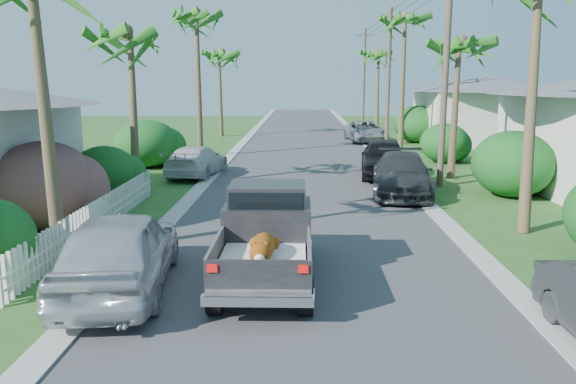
{
  "coord_description": "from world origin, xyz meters",
  "views": [
    {
      "loc": [
        -0.18,
        -10.13,
        4.34
      ],
      "look_at": [
        -0.53,
        4.61,
        1.4
      ],
      "focal_mm": 35.0,
      "sensor_mm": 36.0,
      "label": 1
    }
  ],
  "objects_px": {
    "palm_r_b": "(459,42)",
    "palm_r_d": "(379,52)",
    "palm_l_d": "(219,52)",
    "house_right_far": "(488,112)",
    "utility_pole_c": "(389,76)",
    "palm_r_c": "(405,18)",
    "pickup_truck": "(267,232)",
    "parked_car_ln": "(120,251)",
    "utility_pole_b": "(445,74)",
    "utility_pole_d": "(364,78)",
    "parked_car_rd": "(366,131)",
    "parked_car_rm": "(402,175)",
    "parked_car_lf": "(196,161)",
    "palm_l_b": "(129,32)",
    "parked_car_rf": "(384,158)",
    "palm_l_c": "(196,14)"
  },
  "relations": [
    {
      "from": "parked_car_rd",
      "to": "palm_r_d",
      "type": "distance_m",
      "value": 11.53
    },
    {
      "from": "parked_car_rm",
      "to": "palm_r_d",
      "type": "xyz_separation_m",
      "value": [
        2.8,
        28.73,
        5.96
      ]
    },
    {
      "from": "pickup_truck",
      "to": "parked_car_lf",
      "type": "xyz_separation_m",
      "value": [
        -4.07,
        13.33,
        -0.32
      ]
    },
    {
      "from": "parked_car_ln",
      "to": "parked_car_lf",
      "type": "xyz_separation_m",
      "value": [
        -1.07,
        14.4,
        -0.17
      ]
    },
    {
      "from": "pickup_truck",
      "to": "palm_r_b",
      "type": "relative_size",
      "value": 0.71
    },
    {
      "from": "parked_car_rm",
      "to": "utility_pole_c",
      "type": "distance_m",
      "value": 17.26
    },
    {
      "from": "palm_l_d",
      "to": "parked_car_rd",
      "type": "bearing_deg",
      "value": -18.32
    },
    {
      "from": "palm_r_c",
      "to": "utility_pole_b",
      "type": "xyz_separation_m",
      "value": [
        -0.6,
        -13.0,
        -3.51
      ]
    },
    {
      "from": "palm_l_d",
      "to": "palm_r_c",
      "type": "relative_size",
      "value": 0.82
    },
    {
      "from": "palm_r_b",
      "to": "pickup_truck",
      "type": "bearing_deg",
      "value": -120.11
    },
    {
      "from": "parked_car_lf",
      "to": "utility_pole_b",
      "type": "bearing_deg",
      "value": 175.2
    },
    {
      "from": "palm_l_c",
      "to": "palm_r_b",
      "type": "distance_m",
      "value": 14.55
    },
    {
      "from": "palm_r_b",
      "to": "palm_r_c",
      "type": "distance_m",
      "value": 11.22
    },
    {
      "from": "palm_r_d",
      "to": "utility_pole_d",
      "type": "bearing_deg",
      "value": 106.7
    },
    {
      "from": "utility_pole_d",
      "to": "parked_car_rd",
      "type": "bearing_deg",
      "value": -95.18
    },
    {
      "from": "parked_car_rm",
      "to": "house_right_far",
      "type": "xyz_separation_m",
      "value": [
        9.3,
        18.73,
        1.34
      ]
    },
    {
      "from": "palm_r_b",
      "to": "utility_pole_d",
      "type": "xyz_separation_m",
      "value": [
        -1.0,
        28.0,
        -1.35
      ]
    },
    {
      "from": "parked_car_rf",
      "to": "parked_car_rm",
      "type": "bearing_deg",
      "value": -82.96
    },
    {
      "from": "pickup_truck",
      "to": "parked_car_ln",
      "type": "xyz_separation_m",
      "value": [
        -3.0,
        -1.07,
        -0.15
      ]
    },
    {
      "from": "parked_car_lf",
      "to": "palm_r_b",
      "type": "xyz_separation_m",
      "value": [
        11.6,
        -0.34,
        5.26
      ]
    },
    {
      "from": "parked_car_rm",
      "to": "parked_car_ln",
      "type": "height_order",
      "value": "parked_car_ln"
    },
    {
      "from": "utility_pole_c",
      "to": "palm_l_c",
      "type": "bearing_deg",
      "value": -152.65
    },
    {
      "from": "utility_pole_b",
      "to": "parked_car_lf",
      "type": "bearing_deg",
      "value": 167.54
    },
    {
      "from": "parked_car_rf",
      "to": "parked_car_rd",
      "type": "bearing_deg",
      "value": 92.35
    },
    {
      "from": "palm_l_d",
      "to": "utility_pole_d",
      "type": "bearing_deg",
      "value": 36.64
    },
    {
      "from": "palm_l_c",
      "to": "palm_l_b",
      "type": "bearing_deg",
      "value": -94.57
    },
    {
      "from": "palm_l_d",
      "to": "utility_pole_b",
      "type": "relative_size",
      "value": 0.86
    },
    {
      "from": "palm_r_b",
      "to": "utility_pole_c",
      "type": "height_order",
      "value": "utility_pole_c"
    },
    {
      "from": "palm_r_c",
      "to": "house_right_far",
      "type": "xyz_separation_m",
      "value": [
        6.8,
        4.0,
        -5.99
      ]
    },
    {
      "from": "parked_car_ln",
      "to": "palm_l_c",
      "type": "relative_size",
      "value": 0.55
    },
    {
      "from": "house_right_far",
      "to": "utility_pole_d",
      "type": "xyz_separation_m",
      "value": [
        -7.4,
        13.0,
        2.48
      ]
    },
    {
      "from": "palm_r_c",
      "to": "palm_l_b",
      "type": "bearing_deg",
      "value": -132.88
    },
    {
      "from": "utility_pole_b",
      "to": "palm_l_d",
      "type": "bearing_deg",
      "value": 119.95
    },
    {
      "from": "palm_l_d",
      "to": "utility_pole_c",
      "type": "relative_size",
      "value": 0.86
    },
    {
      "from": "parked_car_rm",
      "to": "utility_pole_c",
      "type": "xyz_separation_m",
      "value": [
        1.9,
        16.73,
        3.82
      ]
    },
    {
      "from": "parked_car_lf",
      "to": "utility_pole_c",
      "type": "bearing_deg",
      "value": -122.28
    },
    {
      "from": "utility_pole_b",
      "to": "utility_pole_c",
      "type": "bearing_deg",
      "value": 90.0
    },
    {
      "from": "palm_l_b",
      "to": "palm_l_d",
      "type": "relative_size",
      "value": 0.96
    },
    {
      "from": "palm_l_d",
      "to": "house_right_far",
      "type": "relative_size",
      "value": 0.86
    },
    {
      "from": "parked_car_lf",
      "to": "utility_pole_b",
      "type": "height_order",
      "value": "utility_pole_b"
    },
    {
      "from": "palm_r_d",
      "to": "utility_pole_b",
      "type": "height_order",
      "value": "utility_pole_b"
    },
    {
      "from": "parked_car_rm",
      "to": "pickup_truck",
      "type": "bearing_deg",
      "value": -109.19
    },
    {
      "from": "utility_pole_d",
      "to": "palm_r_b",
      "type": "bearing_deg",
      "value": -87.95
    },
    {
      "from": "palm_l_d",
      "to": "palm_r_b",
      "type": "bearing_deg",
      "value": -55.41
    },
    {
      "from": "palm_r_b",
      "to": "palm_r_d",
      "type": "height_order",
      "value": "palm_r_d"
    },
    {
      "from": "parked_car_ln",
      "to": "parked_car_rm",
      "type": "bearing_deg",
      "value": -132.8
    },
    {
      "from": "palm_l_c",
      "to": "palm_r_c",
      "type": "height_order",
      "value": "palm_r_c"
    },
    {
      "from": "palm_l_b",
      "to": "palm_l_c",
      "type": "height_order",
      "value": "palm_l_c"
    },
    {
      "from": "parked_car_ln",
      "to": "palm_r_c",
      "type": "xyz_separation_m",
      "value": [
        10.13,
        25.06,
        7.25
      ]
    },
    {
      "from": "parked_car_rd",
      "to": "utility_pole_d",
      "type": "xyz_separation_m",
      "value": [
        1.14,
        12.63,
        3.86
      ]
    }
  ]
}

